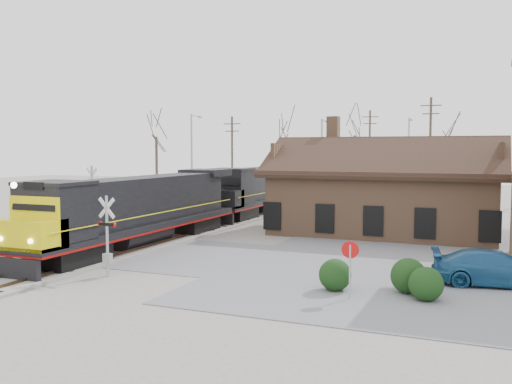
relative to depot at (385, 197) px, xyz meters
The scene contains 25 objects.
ground 17.14m from the depot, 134.97° to the right, with size 140.00×140.00×0.00m, color #9E998F.
road 17.13m from the depot, 134.97° to the right, with size 60.00×9.00×0.03m, color slate.
parking_lot 10.29m from the depot, 53.10° to the right, with size 22.00×26.00×0.03m, color slate.
track_main 12.58m from the depot, 165.97° to the left, with size 3.40×90.00×0.24m.
track_siding 16.92m from the depot, 169.70° to the left, with size 3.40×90.00×0.24m.
depot is the anchor object (origin of this frame).
locomotive_lead 16.45m from the depot, 136.80° to the right, with size 2.81×18.83×4.18m.
locomotive_trailing 14.33m from the depot, 146.81° to the left, with size 2.81×18.83×3.95m.
crossbuck_near 19.91m from the depot, 116.72° to the right, with size 1.02×0.27×3.57m.
crossbuck_far 19.88m from the depot, 160.98° to the right, with size 1.25×0.39×4.46m.
do_not_enter_sign 17.54m from the depot, 84.17° to the right, with size 0.66×0.08×2.20m.
parked_car 14.80m from the depot, 62.46° to the right, with size 2.06×5.06×1.47m, color navy.
hedge_a 16.53m from the depot, 86.71° to the right, with size 1.29×1.29×1.29m, color black.
hedge_b 16.21m from the depot, 76.82° to the right, with size 1.38×1.38×1.38m, color black.
hedge_c 17.27m from the depot, 75.05° to the right, with size 1.28×1.28×1.28m, color black.
streetlight_a 20.93m from the depot, 156.79° to the left, with size 0.25×2.04×8.77m.
streetlight_b 14.03m from the depot, 123.72° to the left, with size 0.25×2.04×8.28m.
streetlight_c 22.73m from the depot, 94.05° to the left, with size 0.25×2.04×8.83m.
utility_pole_a 27.53m from the depot, 136.86° to the left, with size 2.00×0.24×9.14m.
utility_pole_b 31.70m from the depot, 103.39° to the left, with size 2.00×0.24×10.24m.
utility_pole_c 20.50m from the depot, 87.87° to the left, with size 2.00×0.24×10.63m.
tree_a 36.13m from the depot, 147.37° to the left, with size 4.68×4.68×11.48m.
tree_b 32.14m from the depot, 121.64° to the left, with size 4.39×4.39×10.76m.
tree_c 36.65m from the depot, 106.14° to the left, with size 4.90×4.90×12.01m.
tree_d 28.79m from the depot, 85.34° to the left, with size 3.78×3.78×9.27m.
Camera 1 is at (18.61, -26.07, 5.62)m, focal length 40.00 mm.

